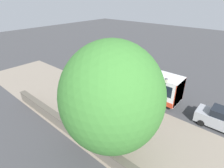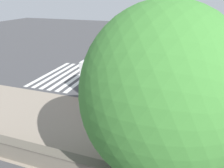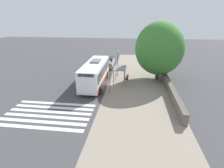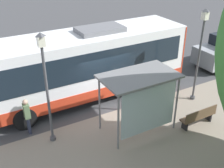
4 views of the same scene
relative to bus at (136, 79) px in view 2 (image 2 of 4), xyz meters
name	(u,v)px [view 2 (image 2 of 4)]	position (x,y,z in m)	size (l,w,h in m)	color
ground_plane	(133,107)	(-1.93, -0.32, -1.82)	(120.00, 120.00, 0.00)	#424244
sidewalk_plaza	(117,136)	(-6.43, -0.32, -1.81)	(9.00, 44.00, 0.02)	gray
crosswalk_stripes	(67,75)	(3.07, 9.13, -1.81)	(9.00, 5.25, 0.01)	silver
bus	(136,79)	(0.00, 0.00, 0.00)	(2.75, 10.00, 3.50)	white
bus_shelter	(132,93)	(-3.72, -0.61, 0.29)	(1.81, 3.05, 2.53)	slate
pedestrian	(94,90)	(-1.63, 3.45, -0.89)	(0.34, 0.22, 1.60)	#2D3347
bench	(160,124)	(-4.68, -3.00, -1.34)	(0.40, 1.73, 0.88)	brown
street_lamp_near	(97,76)	(-2.55, 2.77, 0.83)	(0.28, 0.28, 4.47)	#4C4C51
street_lamp_far	(186,89)	(-2.89, -4.42, 0.86)	(0.28, 0.28, 4.53)	#4C4C51
shade_tree	(161,94)	(-9.32, -3.30, 3.13)	(7.30, 7.30, 8.97)	brown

